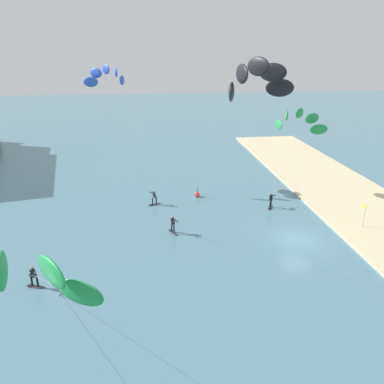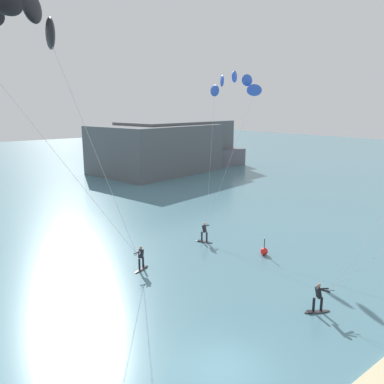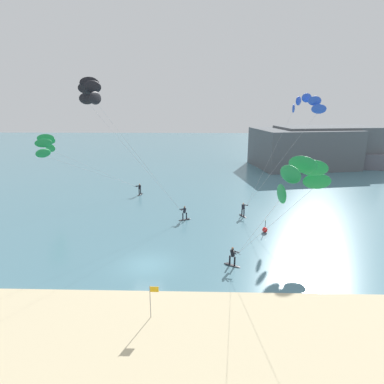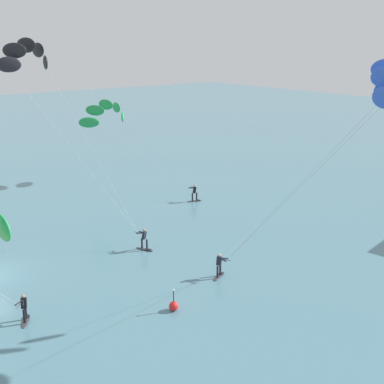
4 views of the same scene
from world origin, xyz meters
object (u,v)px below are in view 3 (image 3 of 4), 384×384
object	(u,v)px
kitesurfer_downwind	(50,146)
kitesurfer_mid_water	(95,97)
kitesurfer_far_out	(304,108)
beach_flag	(152,296)
kitesurfer_nearshore	(298,180)
marker_buoy	(265,230)

from	to	relation	value
kitesurfer_downwind	kitesurfer_mid_water	bearing A→B (deg)	-48.72
kitesurfer_far_out	beach_flag	size ratio (longest dim) A/B	6.45
kitesurfer_downwind	beach_flag	distance (m)	30.96
kitesurfer_nearshore	kitesurfer_downwind	world-z (taller)	kitesurfer_nearshore
kitesurfer_nearshore	kitesurfer_downwind	distance (m)	34.23
kitesurfer_far_out	beach_flag	distance (m)	30.33
kitesurfer_mid_water	kitesurfer_downwind	world-z (taller)	kitesurfer_mid_water
kitesurfer_downwind	kitesurfer_nearshore	bearing A→B (deg)	-39.42
kitesurfer_mid_water	beach_flag	xyz separation A→B (m)	(6.85, -13.36, -11.84)
kitesurfer_mid_water	marker_buoy	world-z (taller)	kitesurfer_mid_water
kitesurfer_downwind	marker_buoy	xyz separation A→B (m)	(26.82, -10.77, -7.19)
kitesurfer_far_out	kitesurfer_nearshore	bearing A→B (deg)	-106.69
kitesurfer_downwind	beach_flag	size ratio (longest dim) A/B	6.19
kitesurfer_mid_water	beach_flag	distance (m)	19.13
kitesurfer_nearshore	kitesurfer_far_out	world-z (taller)	kitesurfer_far_out
kitesurfer_far_out	marker_buoy	world-z (taller)	kitesurfer_far_out
kitesurfer_nearshore	kitesurfer_downwind	size ratio (longest dim) A/B	0.72
kitesurfer_far_out	marker_buoy	size ratio (longest dim) A/B	10.28
kitesurfer_mid_water	beach_flag	world-z (taller)	kitesurfer_mid_water
kitesurfer_downwind	beach_flag	world-z (taller)	kitesurfer_downwind
kitesurfer_downwind	marker_buoy	size ratio (longest dim) A/B	9.87
kitesurfer_far_out	beach_flag	bearing A→B (deg)	-122.90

